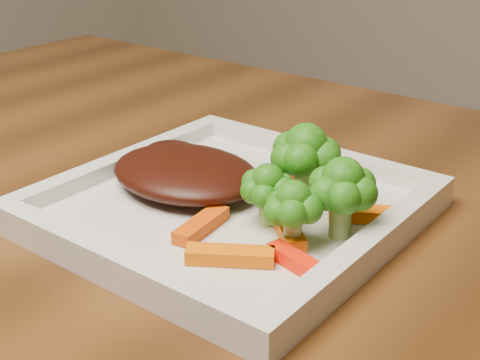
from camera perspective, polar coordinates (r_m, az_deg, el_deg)
The scene contains 12 objects.
plate at distance 0.55m, azimuth -0.82°, elevation -2.69°, with size 0.27×0.27×0.01m, color silver.
steak at distance 0.57m, azimuth -4.67°, elevation 0.63°, with size 0.14×0.11×0.03m, color #360E08.
broccoli_0 at distance 0.54m, azimuth 5.58°, elevation 1.38°, with size 0.06×0.06×0.07m, color #327012, non-canonical shape.
broccoli_1 at distance 0.49m, azimuth 8.68°, elevation -1.40°, with size 0.06×0.06×0.06m, color #2B6C12, non-canonical shape.
broccoli_2 at distance 0.47m, azimuth 4.57°, elevation -2.56°, with size 0.05×0.05×0.06m, color #206C12, non-canonical shape.
broccoli_3 at distance 0.50m, azimuth 2.38°, elevation -0.62°, with size 0.05×0.05×0.06m, color #266611, non-canonical shape.
carrot_0 at distance 0.46m, azimuth -0.86°, elevation -6.45°, with size 0.06×0.02×0.01m, color #E96203.
carrot_1 at distance 0.46m, azimuth 4.76°, elevation -6.87°, with size 0.05×0.01×0.01m, color #FF1E04.
carrot_2 at distance 0.50m, azimuth -3.32°, elevation -3.85°, with size 0.06×0.02×0.01m, color #D44303.
carrot_3 at distance 0.53m, azimuth 10.80°, elevation -2.88°, with size 0.06×0.02×0.01m, color #FF6404.
carrot_4 at distance 0.58m, azimuth 5.44°, elevation 0.07°, with size 0.06×0.02×0.01m, color #EC1003.
carrot_5 at distance 0.50m, azimuth 4.13°, elevation -4.27°, with size 0.05×0.01×0.01m, color #FF6104.
Camera 1 is at (0.26, -0.16, 1.00)m, focal length 50.00 mm.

